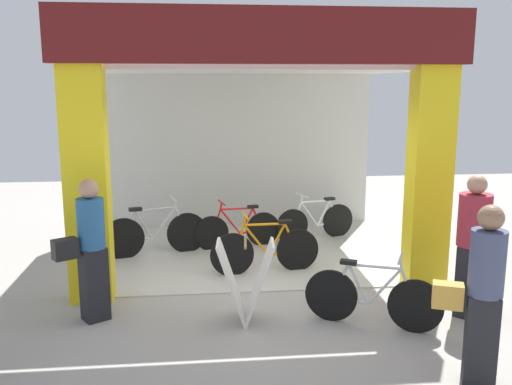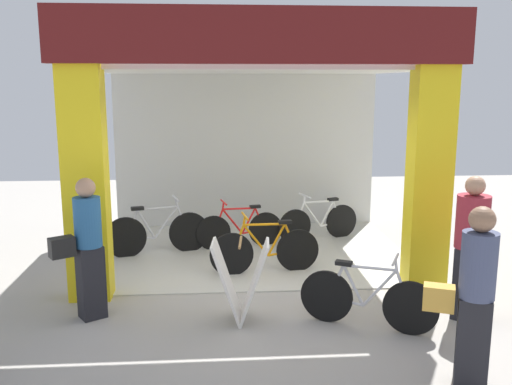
{
  "view_description": "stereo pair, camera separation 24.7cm",
  "coord_description": "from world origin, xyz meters",
  "px_view_note": "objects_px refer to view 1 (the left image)",
  "views": [
    {
      "loc": [
        -0.81,
        -6.84,
        2.68
      ],
      "look_at": [
        0.0,
        0.89,
        1.15
      ],
      "focal_mm": 39.41,
      "sensor_mm": 36.0,
      "label": 1
    },
    {
      "loc": [
        -0.57,
        -6.86,
        2.68
      ],
      "look_at": [
        0.0,
        0.89,
        1.15
      ],
      "focal_mm": 39.41,
      "sensor_mm": 36.0,
      "label": 2
    }
  ],
  "objects_px": {
    "bicycle_inside_2": "(266,250)",
    "bicycle_parked_0": "(372,298)",
    "pedestrian_1": "(473,244)",
    "pedestrian_3": "(482,294)",
    "bicycle_inside_0": "(155,233)",
    "sandwich_board_sign": "(245,281)",
    "pedestrian_0": "(90,249)",
    "bicycle_inside_3": "(238,229)",
    "bicycle_inside_1": "(316,221)"
  },
  "relations": [
    {
      "from": "sandwich_board_sign",
      "to": "pedestrian_3",
      "type": "xyz_separation_m",
      "value": [
        1.96,
        -1.56,
        0.37
      ]
    },
    {
      "from": "pedestrian_1",
      "to": "pedestrian_3",
      "type": "xyz_separation_m",
      "value": [
        -0.64,
        -1.45,
        -0.02
      ]
    },
    {
      "from": "bicycle_inside_0",
      "to": "pedestrian_3",
      "type": "xyz_separation_m",
      "value": [
        3.15,
        -4.14,
        0.48
      ]
    },
    {
      "from": "bicycle_inside_2",
      "to": "pedestrian_3",
      "type": "relative_size",
      "value": 0.95
    },
    {
      "from": "bicycle_inside_2",
      "to": "pedestrian_1",
      "type": "bearing_deg",
      "value": -37.89
    },
    {
      "from": "bicycle_inside_1",
      "to": "bicycle_parked_0",
      "type": "bearing_deg",
      "value": -91.74
    },
    {
      "from": "bicycle_inside_0",
      "to": "pedestrian_1",
      "type": "height_order",
      "value": "pedestrian_1"
    },
    {
      "from": "sandwich_board_sign",
      "to": "pedestrian_1",
      "type": "height_order",
      "value": "pedestrian_1"
    },
    {
      "from": "pedestrian_3",
      "to": "pedestrian_1",
      "type": "bearing_deg",
      "value": 66.02
    },
    {
      "from": "bicycle_inside_2",
      "to": "pedestrian_1",
      "type": "xyz_separation_m",
      "value": [
        2.18,
        -1.7,
        0.52
      ]
    },
    {
      "from": "bicycle_inside_0",
      "to": "bicycle_inside_2",
      "type": "bearing_deg",
      "value": -31.78
    },
    {
      "from": "bicycle_inside_1",
      "to": "bicycle_inside_2",
      "type": "xyz_separation_m",
      "value": [
        -1.06,
        -1.61,
        0.02
      ]
    },
    {
      "from": "bicycle_inside_1",
      "to": "pedestrian_1",
      "type": "distance_m",
      "value": 3.53
    },
    {
      "from": "sandwich_board_sign",
      "to": "pedestrian_1",
      "type": "distance_m",
      "value": 2.64
    },
    {
      "from": "bicycle_inside_3",
      "to": "bicycle_inside_1",
      "type": "bearing_deg",
      "value": 13.6
    },
    {
      "from": "bicycle_inside_0",
      "to": "bicycle_inside_3",
      "type": "relative_size",
      "value": 1.12
    },
    {
      "from": "bicycle_parked_0",
      "to": "pedestrian_3",
      "type": "xyz_separation_m",
      "value": [
        0.58,
        -1.26,
        0.51
      ]
    },
    {
      "from": "bicycle_inside_2",
      "to": "pedestrian_3",
      "type": "bearing_deg",
      "value": -63.96
    },
    {
      "from": "bicycle_inside_1",
      "to": "sandwich_board_sign",
      "type": "bearing_deg",
      "value": -114.93
    },
    {
      "from": "bicycle_inside_0",
      "to": "bicycle_inside_2",
      "type": "xyz_separation_m",
      "value": [
        1.61,
        -1.0,
        -0.01
      ]
    },
    {
      "from": "bicycle_inside_2",
      "to": "bicycle_inside_3",
      "type": "xyz_separation_m",
      "value": [
        -0.3,
        1.28,
        -0.03
      ]
    },
    {
      "from": "pedestrian_1",
      "to": "pedestrian_0",
      "type": "bearing_deg",
      "value": 175.78
    },
    {
      "from": "bicycle_inside_2",
      "to": "bicycle_parked_0",
      "type": "xyz_separation_m",
      "value": [
        0.96,
        -1.88,
        -0.01
      ]
    },
    {
      "from": "bicycle_inside_0",
      "to": "bicycle_inside_1",
      "type": "relative_size",
      "value": 1.12
    },
    {
      "from": "bicycle_inside_2",
      "to": "bicycle_parked_0",
      "type": "relative_size",
      "value": 1.13
    },
    {
      "from": "bicycle_parked_0",
      "to": "sandwich_board_sign",
      "type": "relative_size",
      "value": 1.47
    },
    {
      "from": "bicycle_inside_3",
      "to": "pedestrian_1",
      "type": "xyz_separation_m",
      "value": [
        2.48,
        -2.98,
        0.55
      ]
    },
    {
      "from": "pedestrian_1",
      "to": "pedestrian_3",
      "type": "relative_size",
      "value": 1.01
    },
    {
      "from": "bicycle_parked_0",
      "to": "sandwich_board_sign",
      "type": "height_order",
      "value": "sandwich_board_sign"
    },
    {
      "from": "sandwich_board_sign",
      "to": "pedestrian_3",
      "type": "distance_m",
      "value": 2.53
    },
    {
      "from": "pedestrian_1",
      "to": "bicycle_inside_3",
      "type": "bearing_deg",
      "value": 129.8
    },
    {
      "from": "bicycle_inside_2",
      "to": "pedestrian_1",
      "type": "relative_size",
      "value": 0.94
    },
    {
      "from": "bicycle_inside_2",
      "to": "pedestrian_0",
      "type": "xyz_separation_m",
      "value": [
        -2.15,
        -1.38,
        0.49
      ]
    },
    {
      "from": "bicycle_inside_3",
      "to": "pedestrian_1",
      "type": "distance_m",
      "value": 3.92
    },
    {
      "from": "bicycle_inside_3",
      "to": "pedestrian_3",
      "type": "xyz_separation_m",
      "value": [
        1.84,
        -4.43,
        0.53
      ]
    },
    {
      "from": "bicycle_inside_1",
      "to": "bicycle_parked_0",
      "type": "relative_size",
      "value": 1.03
    },
    {
      "from": "bicycle_inside_0",
      "to": "pedestrian_0",
      "type": "distance_m",
      "value": 2.48
    },
    {
      "from": "pedestrian_0",
      "to": "bicycle_parked_0",
      "type": "bearing_deg",
      "value": -9.17
    },
    {
      "from": "bicycle_inside_0",
      "to": "bicycle_inside_2",
      "type": "height_order",
      "value": "bicycle_inside_0"
    },
    {
      "from": "bicycle_inside_1",
      "to": "bicycle_inside_3",
      "type": "relative_size",
      "value": 1.0
    },
    {
      "from": "bicycle_inside_0",
      "to": "bicycle_parked_0",
      "type": "distance_m",
      "value": 3.86
    },
    {
      "from": "bicycle_parked_0",
      "to": "bicycle_inside_1",
      "type": "bearing_deg",
      "value": 88.26
    },
    {
      "from": "bicycle_parked_0",
      "to": "pedestrian_1",
      "type": "xyz_separation_m",
      "value": [
        1.22,
        0.18,
        0.53
      ]
    },
    {
      "from": "bicycle_inside_1",
      "to": "sandwich_board_sign",
      "type": "distance_m",
      "value": 3.53
    },
    {
      "from": "bicycle_inside_0",
      "to": "sandwich_board_sign",
      "type": "relative_size",
      "value": 1.69
    },
    {
      "from": "bicycle_parked_0",
      "to": "pedestrian_0",
      "type": "height_order",
      "value": "pedestrian_0"
    },
    {
      "from": "bicycle_parked_0",
      "to": "pedestrian_3",
      "type": "relative_size",
      "value": 0.84
    },
    {
      "from": "bicycle_inside_2",
      "to": "bicycle_parked_0",
      "type": "distance_m",
      "value": 2.11
    },
    {
      "from": "bicycle_inside_2",
      "to": "pedestrian_3",
      "type": "xyz_separation_m",
      "value": [
        1.54,
        -3.14,
        0.5
      ]
    },
    {
      "from": "pedestrian_0",
      "to": "bicycle_inside_3",
      "type": "bearing_deg",
      "value": 55.19
    }
  ]
}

